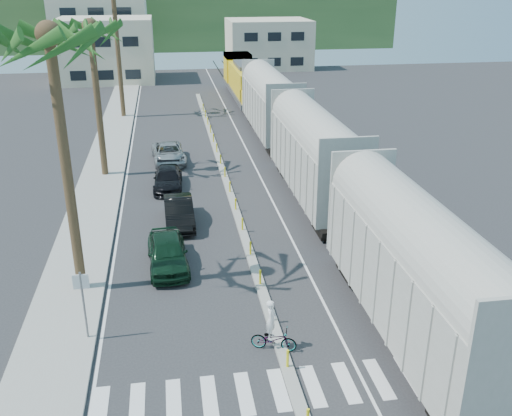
{
  "coord_description": "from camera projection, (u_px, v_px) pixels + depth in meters",
  "views": [
    {
      "loc": [
        -3.75,
        -17.41,
        13.24
      ],
      "look_at": [
        0.53,
        9.56,
        2.0
      ],
      "focal_mm": 40.0,
      "sensor_mm": 36.0,
      "label": 1
    }
  ],
  "objects": [
    {
      "name": "buildings",
      "position": [
        144.0,
        39.0,
        84.34
      ],
      "size": [
        38.0,
        27.0,
        10.0
      ],
      "color": "beige",
      "rests_on": "ground"
    },
    {
      "name": "freight_train",
      "position": [
        294.0,
        133.0,
        40.01
      ],
      "size": [
        3.0,
        60.94,
        5.85
      ],
      "color": "#A2A195",
      "rests_on": "ground"
    },
    {
      "name": "palm_trees",
      "position": [
        93.0,
        14.0,
        36.93
      ],
      "size": [
        3.5,
        37.2,
        13.75
      ],
      "color": "brown",
      "rests_on": "ground"
    },
    {
      "name": "cyclist",
      "position": [
        273.0,
        335.0,
        21.44
      ],
      "size": [
        1.74,
        2.14,
        2.15
      ],
      "rotation": [
        0.0,
        0.0,
        1.22
      ],
      "color": "#9EA0A5",
      "rests_on": "ground"
    },
    {
      "name": "car_second",
      "position": [
        179.0,
        212.0,
        32.27
      ],
      "size": [
        1.83,
        4.65,
        1.5
      ],
      "primitive_type": "imported",
      "rotation": [
        0.0,
        0.0,
        0.03
      ],
      "color": "black",
      "rests_on": "ground"
    },
    {
      "name": "crosswalk",
      "position": [
        293.0,
        388.0,
        19.66
      ],
      "size": [
        14.0,
        2.2,
        0.01
      ],
      "primitive_type": "cube",
      "color": "silver",
      "rests_on": "ground"
    },
    {
      "name": "hillside",
      "position": [
        180.0,
        14.0,
        110.53
      ],
      "size": [
        80.0,
        20.0,
        12.0
      ],
      "primitive_type": "cube",
      "color": "#385628",
      "rests_on": "ground"
    },
    {
      "name": "lane_markings",
      "position": [
        190.0,
        159.0,
        44.01
      ],
      "size": [
        9.42,
        90.0,
        0.01
      ],
      "color": "silver",
      "rests_on": "ground"
    },
    {
      "name": "car_third",
      "position": [
        168.0,
        179.0,
        37.77
      ],
      "size": [
        2.23,
        4.7,
        1.32
      ],
      "primitive_type": "imported",
      "rotation": [
        0.0,
        0.0,
        -0.04
      ],
      "color": "black",
      "rests_on": "ground"
    },
    {
      "name": "sidewalk",
      "position": [
        106.0,
        162.0,
        43.06
      ],
      "size": [
        3.0,
        90.0,
        0.15
      ],
      "primitive_type": "cube",
      "color": "gray",
      "rests_on": "ground"
    },
    {
      "name": "car_rear",
      "position": [
        169.0,
        153.0,
        43.04
      ],
      "size": [
        3.09,
        5.38,
        1.39
      ],
      "primitive_type": "imported",
      "rotation": [
        0.0,
        0.0,
        0.08
      ],
      "color": "#A1A4A6",
      "rests_on": "ground"
    },
    {
      "name": "car_lead",
      "position": [
        168.0,
        252.0,
        27.52
      ],
      "size": [
        2.38,
        4.85,
        1.58
      ],
      "primitive_type": "imported",
      "rotation": [
        0.0,
        0.0,
        0.05
      ],
      "color": "black",
      "rests_on": "ground"
    },
    {
      "name": "ground",
      "position": [
        282.0,
        353.0,
        21.49
      ],
      "size": [
        140.0,
        140.0,
        0.0
      ],
      "primitive_type": "plane",
      "color": "#28282B",
      "rests_on": "ground"
    },
    {
      "name": "median",
      "position": [
        225.0,
        178.0,
        39.68
      ],
      "size": [
        0.45,
        60.0,
        0.85
      ],
      "color": "gray",
      "rests_on": "ground"
    },
    {
      "name": "street_sign",
      "position": [
        83.0,
        296.0,
        21.51
      ],
      "size": [
        0.6,
        0.08,
        3.0
      ],
      "color": "slate",
      "rests_on": "ground"
    },
    {
      "name": "rails",
      "position": [
        274.0,
        144.0,
        47.77
      ],
      "size": [
        1.56,
        100.0,
        0.06
      ],
      "color": "black",
      "rests_on": "ground"
    }
  ]
}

